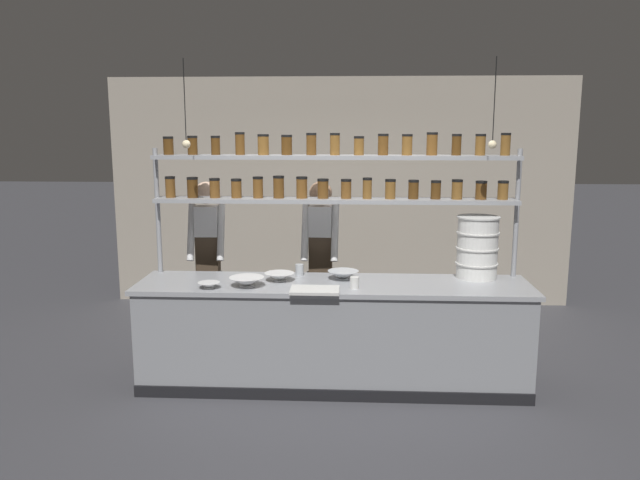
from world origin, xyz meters
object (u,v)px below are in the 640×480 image
(chef_center, at_px, (321,255))
(prep_bowl_center_back, at_px, (343,275))
(spice_shelf_unit, at_px, (334,180))
(cutting_board, at_px, (315,290))
(serving_cup_front, at_px, (299,270))
(container_stack, at_px, (477,247))
(chef_left, at_px, (208,255))
(prep_bowl_near_left, at_px, (209,285))
(serving_cup_by_board, at_px, (355,283))
(prep_bowl_center_front, at_px, (279,277))
(prep_bowl_near_right, at_px, (247,282))

(chef_center, height_order, prep_bowl_center_back, chef_center)
(prep_bowl_center_back, bearing_deg, chef_center, 110.39)
(spice_shelf_unit, xyz_separation_m, chef_center, (-0.14, 0.43, -0.77))
(cutting_board, bearing_deg, chef_center, 90.36)
(prep_bowl_center_back, height_order, serving_cup_front, serving_cup_front)
(container_stack, bearing_deg, chef_left, 169.10)
(chef_left, xyz_separation_m, prep_bowl_center_back, (1.35, -0.60, -0.04))
(spice_shelf_unit, distance_m, container_stack, 1.40)
(chef_center, bearing_deg, serving_cup_front, -106.15)
(serving_cup_front, bearing_deg, prep_bowl_near_left, -144.93)
(chef_center, xyz_separation_m, cutting_board, (0.01, -1.06, -0.07))
(prep_bowl_near_left, bearing_deg, container_stack, 12.06)
(chef_center, relative_size, prep_bowl_near_left, 9.32)
(container_stack, height_order, prep_bowl_center_back, container_stack)
(cutting_board, distance_m, prep_bowl_near_left, 0.89)
(chef_left, bearing_deg, serving_cup_by_board, -35.33)
(prep_bowl_center_front, bearing_deg, chef_left, 138.73)
(container_stack, xyz_separation_m, cutting_board, (-1.41, -0.55, -0.27))
(container_stack, bearing_deg, spice_shelf_unit, 176.46)
(prep_bowl_near_left, height_order, serving_cup_front, serving_cup_front)
(spice_shelf_unit, height_order, chef_left, spice_shelf_unit)
(prep_bowl_center_front, bearing_deg, prep_bowl_near_left, -152.97)
(container_stack, xyz_separation_m, prep_bowl_center_front, (-1.74, -0.21, -0.24))
(chef_left, xyz_separation_m, serving_cup_front, (0.95, -0.48, -0.03))
(prep_bowl_near_right, bearing_deg, chef_center, 58.03)
(spice_shelf_unit, bearing_deg, prep_bowl_center_front, -148.68)
(prep_bowl_near_left, distance_m, prep_bowl_center_back, 1.17)
(chef_center, relative_size, cutting_board, 4.33)
(prep_bowl_near_right, xyz_separation_m, serving_cup_front, (0.41, 0.43, 0.01))
(container_stack, relative_size, prep_bowl_center_front, 2.12)
(prep_bowl_center_back, relative_size, serving_cup_by_board, 2.82)
(spice_shelf_unit, relative_size, prep_bowl_center_front, 12.56)
(prep_bowl_near_left, bearing_deg, prep_bowl_center_back, 18.58)
(container_stack, distance_m, prep_bowl_near_left, 2.36)
(prep_bowl_center_back, relative_size, serving_cup_front, 2.71)
(spice_shelf_unit, xyz_separation_m, container_stack, (1.27, -0.08, -0.58))
(cutting_board, height_order, prep_bowl_near_right, prep_bowl_near_right)
(cutting_board, bearing_deg, prep_bowl_near_left, 176.25)
(cutting_board, relative_size, prep_bowl_near_right, 1.36)
(prep_bowl_center_front, height_order, serving_cup_front, serving_cup_front)
(chef_left, xyz_separation_m, serving_cup_by_board, (1.44, -0.91, -0.03))
(chef_center, bearing_deg, prep_bowl_center_front, -112.06)
(prep_bowl_center_front, xyz_separation_m, serving_cup_by_board, (0.65, -0.22, 0.01))
(prep_bowl_near_left, distance_m, serving_cup_front, 0.87)
(chef_left, bearing_deg, prep_bowl_near_left, -79.60)
(spice_shelf_unit, distance_m, chef_center, 0.89)
(chef_left, height_order, cutting_board, chef_left)
(cutting_board, bearing_deg, serving_cup_front, 107.12)
(spice_shelf_unit, bearing_deg, serving_cup_front, -167.78)
(chef_left, distance_m, serving_cup_by_board, 1.71)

